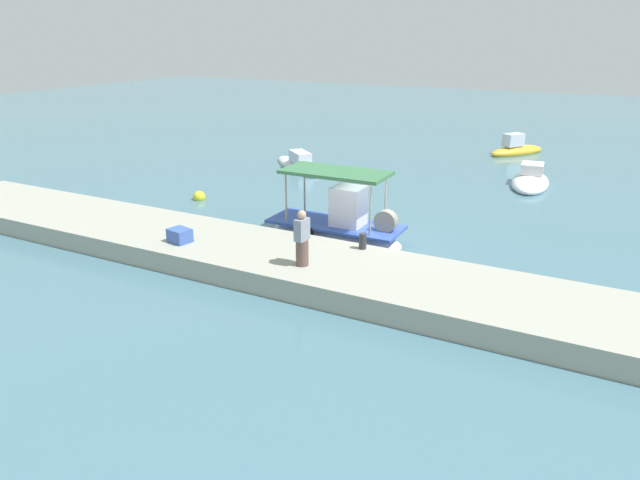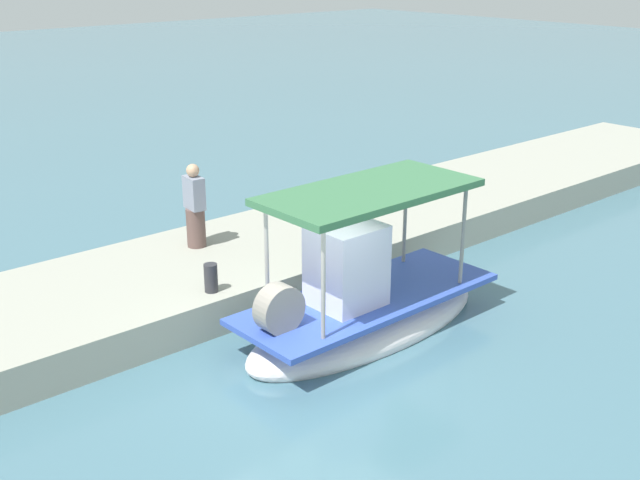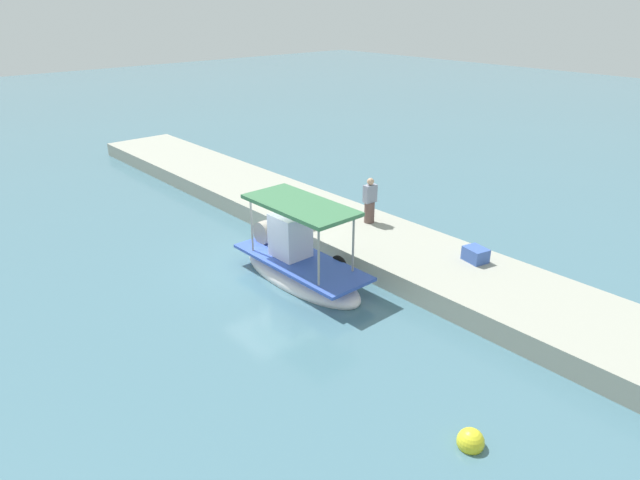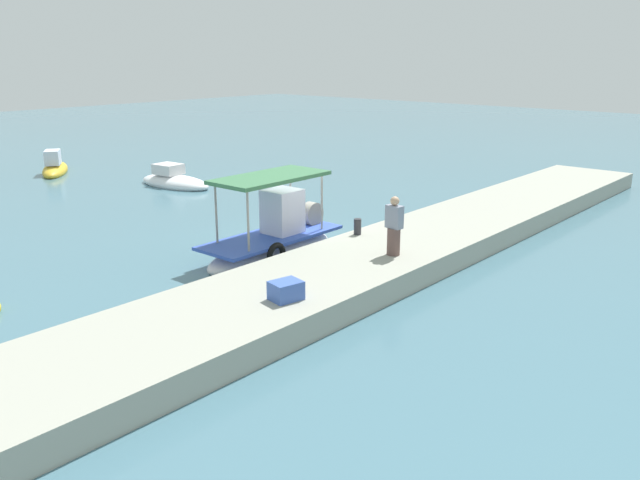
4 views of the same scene
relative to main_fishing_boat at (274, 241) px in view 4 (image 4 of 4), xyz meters
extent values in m
plane|color=slate|center=(1.31, 0.32, -0.50)|extent=(120.00, 120.00, 0.00)
cube|color=#A0A092|center=(1.31, -3.40, -0.16)|extent=(36.00, 3.75, 0.69)
ellipsoid|color=white|center=(-0.10, 0.01, -0.38)|extent=(5.17, 1.88, 0.95)
cube|color=#3653B8|center=(-0.10, 0.01, 0.15)|extent=(4.97, 1.88, 0.10)
cube|color=silver|center=(0.42, 0.01, 0.85)|extent=(1.11, 1.02, 1.51)
cylinder|color=gray|center=(1.55, 0.72, 1.06)|extent=(0.07, 0.07, 1.92)
cylinder|color=gray|center=(1.56, -0.68, 1.06)|extent=(0.07, 0.07, 1.92)
cylinder|color=gray|center=(-1.75, 0.69, 1.06)|extent=(0.07, 0.07, 1.92)
cylinder|color=gray|center=(-1.74, -0.70, 1.06)|extent=(0.07, 0.07, 1.92)
cube|color=#3C764B|center=(-0.10, 0.01, 2.08)|extent=(3.82, 1.83, 0.12)
torus|color=black|center=(-0.86, -0.95, -0.05)|extent=(0.74, 0.19, 0.74)
cylinder|color=gray|center=(1.86, 0.02, 0.55)|extent=(0.80, 0.36, 0.80)
cylinder|color=brown|center=(0.81, -4.05, 0.58)|extent=(0.41, 0.41, 0.80)
cube|color=gray|center=(0.81, -4.05, 1.31)|extent=(0.31, 0.51, 0.66)
sphere|color=tan|center=(0.81, -4.05, 1.77)|extent=(0.26, 0.26, 0.26)
cylinder|color=#2D2D33|center=(1.85, -1.94, 0.44)|extent=(0.24, 0.24, 0.52)
cube|color=#3C5CAE|center=(-3.79, -4.18, 0.41)|extent=(0.82, 0.71, 0.45)
ellipsoid|color=white|center=(4.94, 11.76, -0.36)|extent=(2.17, 4.41, 0.79)
cube|color=silver|center=(4.90, 12.18, 0.29)|extent=(1.18, 1.37, 0.51)
ellipsoid|color=gold|center=(2.89, 19.65, -0.37)|extent=(3.31, 4.05, 0.78)
cube|color=silver|center=(2.66, 19.32, 0.41)|extent=(1.29, 1.42, 0.76)
camera|label=1|loc=(8.81, -18.12, 6.83)|focal=32.70mm
camera|label=2|loc=(8.70, 8.94, 5.82)|focal=44.18mm
camera|label=3|loc=(-12.76, 10.29, 7.97)|focal=31.65mm
camera|label=4|loc=(-14.15, -14.23, 5.81)|focal=36.56mm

